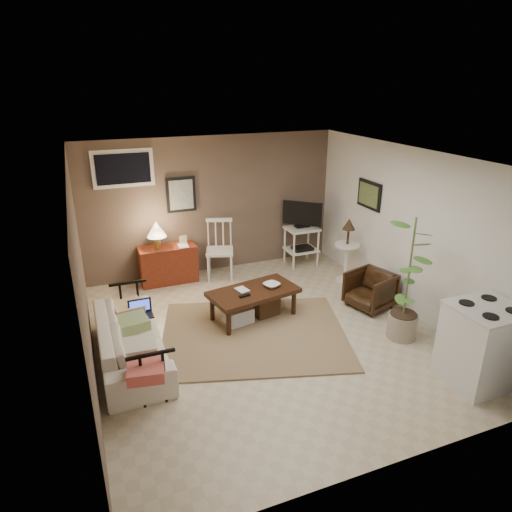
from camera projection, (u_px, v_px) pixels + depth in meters
name	position (u px, v px, depth m)	size (l,w,h in m)	color
floor	(267.00, 334.00, 6.27)	(5.00, 5.00, 0.00)	#C1B293
art_back	(181.00, 195.00, 7.69)	(0.50, 0.03, 0.60)	black
art_right	(369.00, 195.00, 7.38)	(0.03, 0.60, 0.45)	black
window	(123.00, 169.00, 7.20)	(0.96, 0.03, 0.60)	silver
rug	(254.00, 334.00, 6.24)	(2.48, 1.98, 0.02)	#977D58
coffee_table	(253.00, 302.00, 6.59)	(1.36, 0.88, 0.48)	#36180E
sofa	(130.00, 333.00, 5.57)	(1.93, 0.56, 0.75)	silver
sofa_pillows	(136.00, 335.00, 5.36)	(0.37, 1.84, 0.13)	beige
sofa_end_rails	(140.00, 335.00, 5.63)	(0.52, 1.93, 0.65)	black
laptop	(141.00, 311.00, 5.88)	(0.30, 0.22, 0.20)	black
red_console	(167.00, 261.00, 7.76)	(0.96, 0.43, 1.11)	maroon
spindle_chair	(220.00, 251.00, 7.93)	(0.58, 0.58, 1.02)	silver
tv_stand	(302.00, 232.00, 8.40)	(0.58, 0.51, 1.21)	silver
side_table	(348.00, 243.00, 7.66)	(0.42, 0.42, 1.13)	silver
armchair	(370.00, 288.00, 6.91)	(0.61, 0.57, 0.62)	black
potted_plant	(409.00, 275.00, 5.87)	(0.43, 0.43, 1.72)	#A19480
stove	(482.00, 345.00, 5.14)	(0.74, 0.69, 0.97)	silver
bowl	(272.00, 280.00, 6.59)	(0.23, 0.06, 0.23)	#36180E
book_table	(238.00, 285.00, 6.45)	(0.15, 0.02, 0.21)	#36180E
book_console	(178.00, 241.00, 7.61)	(0.17, 0.02, 0.22)	#36180E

